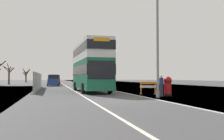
{
  "coord_description": "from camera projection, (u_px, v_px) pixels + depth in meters",
  "views": [
    {
      "loc": [
        -4.08,
        -16.27,
        1.49
      ],
      "look_at": [
        1.37,
        6.66,
        2.2
      ],
      "focal_mm": 40.53,
      "sensor_mm": 36.0,
      "label": 1
    }
  ],
  "objects": [
    {
      "name": "lamppost_foreground",
      "position": [
        158.0,
        45.0,
        18.91
      ],
      "size": [
        0.29,
        0.7,
        8.34
      ],
      "color": "gray",
      "rests_on": "ground"
    },
    {
      "name": "car_receding_mid",
      "position": [
        54.0,
        80.0,
        51.09
      ],
      "size": [
        1.95,
        4.39,
        2.1
      ],
      "color": "slate",
      "rests_on": "ground"
    },
    {
      "name": "ground",
      "position": [
        123.0,
        100.0,
        17.01
      ],
      "size": [
        140.0,
        280.0,
        0.1
      ],
      "color": "#424244"
    },
    {
      "name": "red_pillar_postbox",
      "position": [
        168.0,
        85.0,
        20.39
      ],
      "size": [
        0.65,
        0.65,
        1.59
      ],
      "color": "black",
      "rests_on": "ground"
    },
    {
      "name": "roadworks_barrier",
      "position": [
        148.0,
        87.0,
        22.16
      ],
      "size": [
        1.47,
        0.46,
        1.12
      ],
      "color": "orange",
      "rests_on": "ground"
    },
    {
      "name": "bare_tree_far_verge_far",
      "position": [
        26.0,
        75.0,
        76.98
      ],
      "size": [
        2.41,
        3.62,
        4.23
      ],
      "color": "#4C3D2D",
      "rests_on": "ground"
    },
    {
      "name": "bare_tree_far_verge_mid",
      "position": [
        9.0,
        74.0,
        54.6
      ],
      "size": [
        2.31,
        2.8,
        4.58
      ],
      "color": "#4C3D2D",
      "rests_on": "ground"
    },
    {
      "name": "pedestrian_at_kerb",
      "position": [
        161.0,
        86.0,
        20.15
      ],
      "size": [
        0.34,
        0.34,
        1.69
      ],
      "color": "#2D3342",
      "rests_on": "ground"
    },
    {
      "name": "car_receding_far",
      "position": [
        56.0,
        80.0,
        57.46
      ],
      "size": [
        2.08,
        3.96,
        2.09
      ],
      "color": "maroon",
      "rests_on": "ground"
    },
    {
      "name": "construction_site_fence",
      "position": [
        38.0,
        82.0,
        30.57
      ],
      "size": [
        0.44,
        17.2,
        2.09
      ],
      "color": "#A8AAAD",
      "rests_on": "ground"
    },
    {
      "name": "car_oncoming_near",
      "position": [
        53.0,
        81.0,
        44.88
      ],
      "size": [
        2.07,
        4.4,
        1.98
      ],
      "color": "navy",
      "rests_on": "ground"
    },
    {
      "name": "double_decker_bus",
      "position": [
        91.0,
        66.0,
        26.78
      ],
      "size": [
        3.02,
        10.98,
        5.1
      ],
      "color": "#196042",
      "rests_on": "ground"
    }
  ]
}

